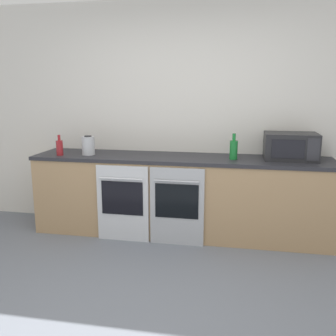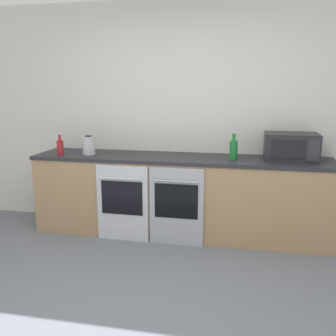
# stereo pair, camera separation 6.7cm
# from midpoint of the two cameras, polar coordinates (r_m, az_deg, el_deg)

# --- Properties ---
(ground_plane) EXTENTS (16.00, 16.00, 0.00)m
(ground_plane) POSITION_cam_midpoint_polar(r_m,az_deg,el_deg) (2.88, -3.84, -22.47)
(ground_plane) COLOR slate
(wall_back) EXTENTS (10.00, 0.06, 2.60)m
(wall_back) POSITION_cam_midpoint_polar(r_m,az_deg,el_deg) (4.40, 3.12, 7.76)
(wall_back) COLOR silver
(wall_back) RESTS_ON ground_plane
(counter_back) EXTENTS (3.28, 0.64, 0.89)m
(counter_back) POSITION_cam_midpoint_polar(r_m,az_deg,el_deg) (4.22, 2.30, -4.21)
(counter_back) COLOR tan
(counter_back) RESTS_ON ground_plane
(oven_left) EXTENTS (0.57, 0.06, 0.83)m
(oven_left) POSITION_cam_midpoint_polar(r_m,az_deg,el_deg) (4.06, -6.49, -5.30)
(oven_left) COLOR silver
(oven_left) RESTS_ON ground_plane
(oven_right) EXTENTS (0.57, 0.06, 0.83)m
(oven_right) POSITION_cam_midpoint_polar(r_m,az_deg,el_deg) (3.92, 1.77, -5.85)
(oven_right) COLOR #A8AAAF
(oven_right) RESTS_ON ground_plane
(microwave) EXTENTS (0.54, 0.39, 0.28)m
(microwave) POSITION_cam_midpoint_polar(r_m,az_deg,el_deg) (4.14, 18.66, 3.11)
(microwave) COLOR #232326
(microwave) RESTS_ON counter_back
(bottle_red) EXTENTS (0.07, 0.07, 0.23)m
(bottle_red) POSITION_cam_midpoint_polar(r_m,az_deg,el_deg) (4.37, -15.69, 3.09)
(bottle_red) COLOR maroon
(bottle_red) RESTS_ON counter_back
(bottle_green) EXTENTS (0.08, 0.08, 0.27)m
(bottle_green) POSITION_cam_midpoint_polar(r_m,az_deg,el_deg) (4.01, 10.42, 2.80)
(bottle_green) COLOR #19722D
(bottle_green) RESTS_ON counter_back
(kettle) EXTENTS (0.14, 0.14, 0.22)m
(kettle) POSITION_cam_midpoint_polar(r_m,az_deg,el_deg) (4.33, -11.56, 3.40)
(kettle) COLOR #B7BABF
(kettle) RESTS_ON counter_back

